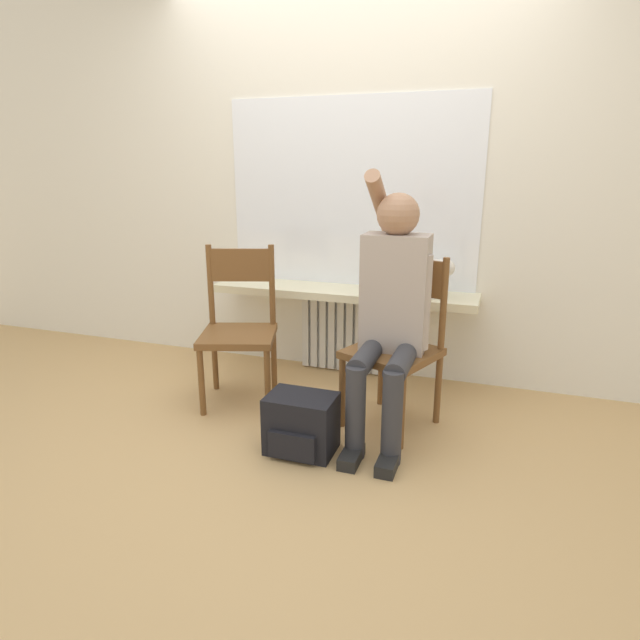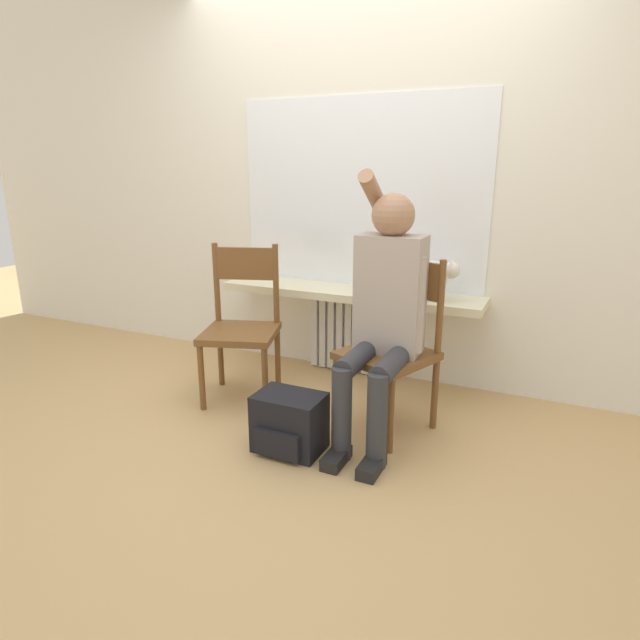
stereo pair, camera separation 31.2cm
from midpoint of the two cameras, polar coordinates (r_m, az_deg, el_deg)
The scene contains 10 objects.
ground_plane at distance 2.83m, azimuth -1.96°, elevation -13.31°, with size 12.00×12.00×0.00m, color tan.
wall_with_window at distance 3.60m, azimuth 7.07°, elevation 15.39°, with size 7.00×0.06×2.70m.
radiator at distance 3.70m, azimuth 6.12°, elevation -1.41°, with size 0.64×0.08×0.56m.
windowsill at distance 3.51m, azimuth 5.62°, elevation 2.83°, with size 1.74×0.34×0.05m.
window_glass at distance 3.57m, azimuth 6.81°, elevation 13.21°, with size 1.67×0.01×1.20m.
chair_left at distance 3.25m, azimuth -5.66°, elevation -0.42°, with size 0.54×0.54×0.93m.
chair_right at distance 2.90m, azimuth 10.83°, elevation -2.70°, with size 0.55×0.55×0.93m.
person at distance 2.74m, azimuth 10.20°, elevation 1.34°, with size 0.36×0.97×1.38m.
cat at distance 3.29m, azimuth 13.87°, elevation 4.90°, with size 0.52×0.14×0.27m.
backpack at distance 2.72m, azimuth 0.03°, elevation -11.02°, with size 0.34×0.26×0.30m.
Camera 2 is at (1.27, -2.13, 1.39)m, focal length 30.00 mm.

